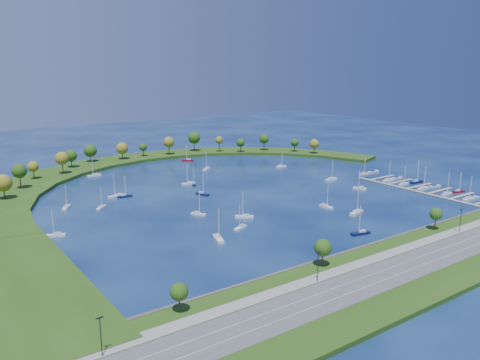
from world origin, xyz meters
TOP-DOWN VIEW (x-y plane):
  - ground at (0.00, 0.00)m, footprint 700.00×700.00m
  - south_shoreline at (0.03, -122.88)m, footprint 420.00×43.10m
  - breakwater at (-46.33, 48.72)m, footprint 286.74×247.64m
  - breakwater_trees at (-20.29, 89.06)m, footprint 237.09×94.14m
  - harbor_tower at (-11.29, 113.88)m, footprint 2.60×2.60m
  - dock_system at (85.30, -61.00)m, footprint 24.28×82.00m
  - moored_boat_0 at (13.83, 55.95)m, footprint 8.34×6.92m
  - moored_boat_1 at (-16.59, 26.60)m, footprint 8.78×4.48m
  - moored_boat_2 at (59.91, -13.72)m, footprint 8.78×3.06m
  - moored_boat_3 at (-37.44, -55.25)m, footprint 7.54×4.60m
  - moored_boat_4 at (-89.42, 18.95)m, footprint 6.11×7.73m
  - moored_boat_5 at (57.14, -38.69)m, footprint 5.47×7.59m
  - moored_boat_6 at (-1.05, -90.02)m, footprint 8.75×4.16m
  - moored_boat_7 at (19.59, -69.52)m, footprint 9.73×5.03m
  - moored_boat_8 at (15.35, -53.87)m, footprint 2.42×8.00m
  - moored_boat_9 at (-22.13, 1.87)m, footprint 4.77×8.26m
  - moored_boat_10 at (-14.52, 24.28)m, footprint 4.89×7.43m
  - moored_boat_11 at (-42.26, -27.97)m, footprint 5.37×7.40m
  - moored_boat_12 at (-58.18, 22.11)m, footprint 8.06×3.35m
  - moored_boat_13 at (-54.47, 79.76)m, footprint 8.77×2.72m
  - moored_boat_14 at (-52.78, -61.51)m, footprint 5.54×9.69m
  - moored_boat_15 at (59.93, 33.71)m, footprint 7.72×3.29m
  - moored_boat_16 at (-61.77, 24.54)m, footprint 8.95×2.95m
  - moored_boat_17 at (-104.93, -19.40)m, footprint 8.03×5.16m
  - moored_boat_18 at (-75.55, 8.99)m, footprint 6.54×6.32m
  - moored_boat_19 at (18.32, 89.94)m, footprint 7.26×7.62m
  - moored_boat_20 at (-27.19, -43.92)m, footprint 8.14×6.93m
  - docked_boat_0 at (85.51, -86.91)m, footprint 8.77×2.49m
  - docked_boat_1 at (95.97, -86.90)m, footprint 8.86×2.64m
  - docked_boat_2 at (85.51, -74.48)m, footprint 8.78×3.54m
  - docked_boat_3 at (96.03, -74.99)m, footprint 7.77×3.33m
  - docked_boat_4 at (85.51, -59.91)m, footprint 8.94×2.94m
  - docked_boat_5 at (95.99, -60.24)m, footprint 8.10×3.39m
  - docked_boat_6 at (85.53, -46.92)m, footprint 8.01×2.78m
  - docked_boat_7 at (96.00, -48.15)m, footprint 9.42×2.95m
  - docked_boat_8 at (85.51, -35.93)m, footprint 8.87×2.93m
  - docked_boat_9 at (95.98, -34.15)m, footprint 8.11×2.86m
  - docked_boat_10 at (87.94, -14.98)m, footprint 7.33×2.47m
  - docked_boat_11 at (97.87, -14.14)m, footprint 8.63×2.54m

SIDE VIEW (x-z plane):
  - ground at x=0.00m, z-range 0.00..0.00m
  - dock_system at x=85.30m, z-range -0.45..1.15m
  - docked_boat_5 at x=95.99m, z-range -0.21..1.39m
  - docked_boat_9 at x=95.98m, z-range -0.22..1.41m
  - docked_boat_11 at x=97.87m, z-range -0.23..1.52m
  - docked_boat_1 at x=95.97m, z-range -0.24..1.56m
  - moored_boat_18 at x=-75.55m, z-range -4.36..6.09m
  - docked_boat_10 at x=87.94m, z-range -4.43..6.17m
  - moored_boat_10 at x=-14.52m, z-range -4.46..6.20m
  - moored_boat_3 at x=-37.44m, z-range -4.49..6.24m
  - moored_boat_11 at x=-42.26m, z-range -4.52..6.26m
  - moored_boat_15 at x=59.93m, z-range -4.62..6.37m
  - moored_boat_5 at x=57.14m, z-range -4.64..6.40m
  - docked_boat_3 at x=96.03m, z-range -4.65..6.41m
  - moored_boat_4 at x=-89.42m, z-range -4.85..6.63m
  - moored_boat_17 at x=-104.93m, z-range -4.85..6.63m
  - moored_boat_12 at x=-58.18m, z-range -4.85..6.64m
  - docked_boat_6 at x=85.53m, z-range -4.89..6.68m
  - moored_boat_8 at x=15.35m, z-range -4.94..6.73m
  - moored_boat_9 at x=-22.13m, z-range -4.96..6.76m
  - moored_boat_19 at x=18.32m, z-range -5.14..6.96m
  - moored_boat_20 at x=-27.19m, z-range -5.27..7.10m
  - moored_boat_6 at x=-1.05m, z-range -5.28..7.12m
  - moored_boat_1 at x=-16.59m, z-range -5.30..7.14m
  - docked_boat_2 at x=85.51m, z-range -5.35..7.19m
  - moored_boat_0 at x=13.83m, z-range -5.36..7.20m
  - moored_boat_2 at x=59.91m, z-range -5.41..7.26m
  - moored_boat_13 at x=-54.47m, z-range -5.46..7.32m
  - docked_boat_8 at x=85.51m, z-range -5.50..7.36m
  - docked_boat_0 at x=85.51m, z-range -5.51..7.37m
  - docked_boat_4 at x=85.51m, z-range -5.55..7.42m
  - moored_boat_16 at x=-61.77m, z-range -5.55..7.43m
  - docked_boat_7 at x=96.00m, z-range -5.90..7.82m
  - moored_boat_14 at x=-52.78m, z-range -5.91..7.83m
  - moored_boat_7 at x=19.59m, z-range -5.92..7.85m
  - breakwater at x=-46.33m, z-range -0.01..1.99m
  - south_shoreline at x=0.03m, z-range -4.80..6.80m
  - harbor_tower at x=-11.29m, z-range 2.05..6.02m
  - breakwater_trees at x=-20.29m, z-range 3.06..18.37m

